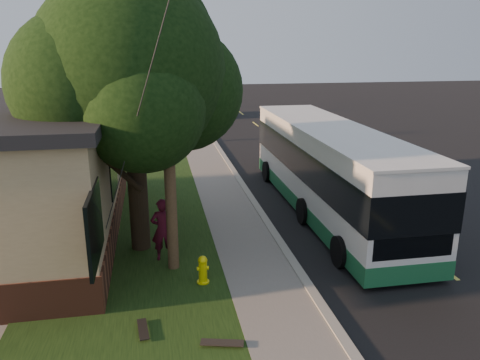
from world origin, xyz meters
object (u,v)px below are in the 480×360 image
at_px(leafy_tree, 132,74).
at_px(bare_tree_far, 160,92).
at_px(skateboard_main, 143,329).
at_px(utility_pole, 166,100).
at_px(bare_tree_near, 156,109).
at_px(fire_hydrant, 203,270).
at_px(skateboarder, 163,229).
at_px(transit_bus, 329,167).
at_px(traffic_signal, 197,74).
at_px(skateboard_spare, 222,343).
at_px(distant_car, 220,108).

xyz_separation_m(leafy_tree, bare_tree_far, (1.17, 27.35, -3.16)).
bearing_deg(skateboard_main, utility_pole, 74.89).
bearing_deg(bare_tree_far, bare_tree_near, -92.39).
height_order(fire_hydrant, leafy_tree, leafy_tree).
bearing_deg(skateboarder, leafy_tree, -63.46).
bearing_deg(bare_tree_near, skateboard_main, -91.69).
distance_m(leafy_tree, skateboarder, 4.38).
xyz_separation_m(transit_bus, skateboard_main, (-6.55, -6.50, -1.56)).
relative_size(bare_tree_near, traffic_signal, 0.78).
bearing_deg(transit_bus, leafy_tree, -163.59).
height_order(leafy_tree, skateboarder, leafy_tree).
bearing_deg(bare_tree_near, leafy_tree, -92.50).
xyz_separation_m(utility_pole, leafy_tree, (-0.87, 1.66, 0.54)).
height_order(bare_tree_far, skateboard_spare, bare_tree_far).
xyz_separation_m(traffic_signal, skateboarder, (-4.05, -32.43, -2.19)).
xyz_separation_m(leafy_tree, transit_bus, (6.63, 1.95, -3.48)).
bearing_deg(leafy_tree, fire_hydrant, -59.33).
distance_m(leafy_tree, bare_tree_near, 15.66).
xyz_separation_m(transit_bus, skateboard_spare, (-4.96, -7.28, -1.56)).
bearing_deg(utility_pole, transit_bus, 32.04).
xyz_separation_m(bare_tree_near, transit_bus, (5.96, -13.40, -0.46)).
relative_size(traffic_signal, skateboard_main, 6.80).
xyz_separation_m(utility_pole, distant_car, (5.21, 27.69, -3.95)).
relative_size(leafy_tree, transit_bus, 0.67).
xyz_separation_m(utility_pole, bare_tree_near, (-0.19, 17.01, -2.48)).
bearing_deg(leafy_tree, skateboard_spare, -72.59).
bearing_deg(bare_tree_near, transit_bus, -66.01).
relative_size(transit_bus, skateboard_main, 14.46).
bearing_deg(fire_hydrant, transit_bus, 42.28).
xyz_separation_m(bare_tree_near, traffic_signal, (4.00, 16.00, 1.01)).
distance_m(transit_bus, distant_car, 24.11).
distance_m(bare_tree_far, skateboard_spare, 32.74).
xyz_separation_m(bare_tree_near, skateboard_spare, (1.00, -20.68, -2.02)).
xyz_separation_m(bare_tree_far, skateboarder, (-0.55, -28.43, -1.03)).
xyz_separation_m(bare_tree_near, distant_car, (5.40, 10.68, -1.47)).
bearing_deg(transit_bus, distant_car, 91.33).
bearing_deg(transit_bus, skateboard_spare, -124.27).
relative_size(bare_tree_near, skateboarder, 2.39).
xyz_separation_m(skateboard_main, skateboard_spare, (1.59, -0.78, 0.01)).
distance_m(transit_bus, skateboarder, 6.77).
relative_size(leafy_tree, distant_car, 1.94).
height_order(leafy_tree, skateboard_main, leafy_tree).
bearing_deg(distant_car, transit_bus, -86.79).
relative_size(utility_pole, skateboard_main, 11.21).
xyz_separation_m(bare_tree_near, bare_tree_far, (0.50, 12.00, -0.15)).
bearing_deg(skateboard_spare, bare_tree_near, 92.77).
height_order(skateboard_spare, distant_car, distant_car).
bearing_deg(transit_bus, skateboarder, -153.21).
xyz_separation_m(utility_pole, bare_tree_far, (0.31, 29.01, -2.63)).
bearing_deg(transit_bus, fire_hydrant, -137.72).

